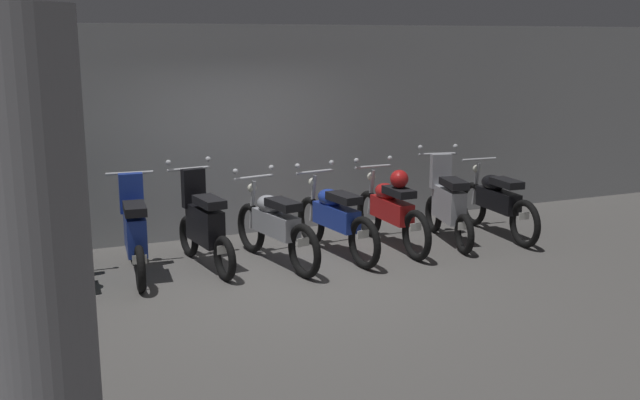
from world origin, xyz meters
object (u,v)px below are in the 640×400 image
(motorbike_slot_4, at_px, (275,225))
(motorbike_slot_8, at_px, (497,201))
(motorbike_slot_5, at_px, (335,218))
(support_pillar, at_px, (41,259))
(motorbike_slot_7, at_px, (448,204))
(motorbike_slot_1, at_px, (60,239))
(motorbike_slot_6, at_px, (391,209))
(motorbike_slot_3, at_px, (204,225))
(motorbike_slot_2, at_px, (135,232))

(motorbike_slot_4, bearing_deg, motorbike_slot_8, 1.23)
(motorbike_slot_5, xyz_separation_m, support_pillar, (-3.66, -3.93, 0.98))
(motorbike_slot_5, bearing_deg, motorbike_slot_7, -0.04)
(motorbike_slot_1, height_order, motorbike_slot_5, motorbike_slot_1)
(motorbike_slot_1, bearing_deg, motorbike_slot_5, 0.12)
(motorbike_slot_6, xyz_separation_m, motorbike_slot_7, (0.85, -0.05, -0.00))
(motorbike_slot_4, distance_m, motorbike_slot_8, 3.36)
(motorbike_slot_1, distance_m, motorbike_slot_3, 1.68)
(motorbike_slot_4, relative_size, motorbike_slot_8, 0.99)
(motorbike_slot_3, bearing_deg, motorbike_slot_5, -5.31)
(motorbike_slot_3, bearing_deg, motorbike_slot_1, -174.44)
(motorbike_slot_5, distance_m, motorbike_slot_6, 0.84)
(motorbike_slot_1, height_order, motorbike_slot_2, motorbike_slot_1)
(motorbike_slot_2, distance_m, motorbike_slot_3, 0.83)
(motorbike_slot_4, xyz_separation_m, motorbike_slot_8, (3.36, 0.07, -0.00))
(motorbike_slot_2, height_order, support_pillar, support_pillar)
(motorbike_slot_6, distance_m, motorbike_slot_8, 1.68)
(motorbike_slot_3, xyz_separation_m, motorbike_slot_8, (4.20, -0.14, -0.04))
(motorbike_slot_5, bearing_deg, support_pillar, -133.00)
(motorbike_slot_1, relative_size, motorbike_slot_7, 1.01)
(motorbike_slot_2, height_order, motorbike_slot_5, motorbike_slot_2)
(motorbike_slot_1, height_order, motorbike_slot_3, same)
(motorbike_slot_4, height_order, motorbike_slot_7, motorbike_slot_7)
(motorbike_slot_6, bearing_deg, motorbike_slot_2, 178.53)
(motorbike_slot_3, relative_size, motorbike_slot_6, 0.86)
(motorbike_slot_6, relative_size, motorbike_slot_8, 1.00)
(motorbike_slot_8, bearing_deg, motorbike_slot_6, 178.96)
(motorbike_slot_1, distance_m, motorbike_slot_4, 2.51)
(motorbike_slot_5, bearing_deg, motorbike_slot_8, 0.35)
(motorbike_slot_7, distance_m, support_pillar, 6.70)
(motorbike_slot_3, distance_m, motorbike_slot_8, 4.20)
(motorbike_slot_2, relative_size, motorbike_slot_3, 1.00)
(motorbike_slot_2, xyz_separation_m, motorbike_slot_4, (1.67, -0.19, -0.03))
(motorbike_slot_2, height_order, motorbike_slot_6, motorbike_slot_2)
(motorbike_slot_1, height_order, motorbike_slot_7, same)
(motorbike_slot_1, bearing_deg, support_pillar, -94.59)
(motorbike_slot_5, bearing_deg, motorbike_slot_3, 174.69)
(motorbike_slot_6, height_order, support_pillar, support_pillar)
(motorbike_slot_4, height_order, motorbike_slot_6, same)
(motorbike_slot_7, height_order, motorbike_slot_8, motorbike_slot_7)
(motorbike_slot_5, bearing_deg, motorbike_slot_6, 3.12)
(motorbike_slot_4, distance_m, motorbike_slot_5, 0.84)
(motorbike_slot_1, distance_m, motorbike_slot_5, 3.35)
(motorbike_slot_3, bearing_deg, motorbike_slot_4, -14.24)
(motorbike_slot_4, height_order, support_pillar, support_pillar)
(motorbike_slot_7, xyz_separation_m, motorbike_slot_8, (0.83, 0.02, -0.04))
(motorbike_slot_2, bearing_deg, motorbike_slot_8, -1.33)
(motorbike_slot_1, bearing_deg, motorbike_slot_3, 5.56)
(motorbike_slot_3, height_order, motorbike_slot_7, same)
(motorbike_slot_1, relative_size, motorbike_slot_4, 0.87)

